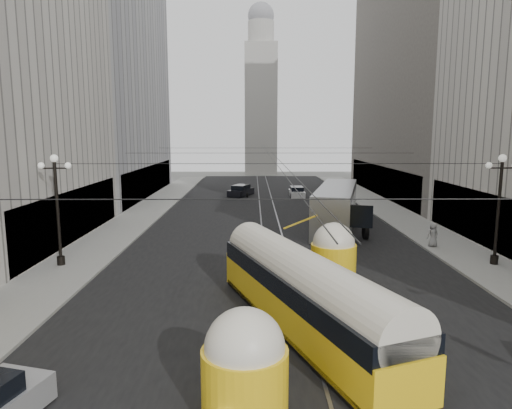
{
  "coord_description": "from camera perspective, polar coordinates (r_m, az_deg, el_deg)",
  "views": [
    {
      "loc": [
        -1.45,
        -7.64,
        7.68
      ],
      "look_at": [
        -1.31,
        15.55,
        4.06
      ],
      "focal_mm": 32.0,
      "sensor_mm": 36.0,
      "label": 1
    }
  ],
  "objects": [
    {
      "name": "sidewalk_right",
      "position": [
        46.3,
        16.54,
        -0.95
      ],
      "size": [
        4.0,
        72.0,
        0.15
      ],
      "primitive_type": "cube",
      "color": "gray",
      "rests_on": "ground"
    },
    {
      "name": "building_left_far",
      "position": [
        59.02,
        -19.33,
        14.84
      ],
      "size": [
        12.6,
        28.6,
        28.6
      ],
      "color": "#999999",
      "rests_on": "ground"
    },
    {
      "name": "sedan_dark_far",
      "position": [
        56.57,
        -1.9,
        1.71
      ],
      "size": [
        3.35,
        4.73,
        1.38
      ],
      "color": "black",
      "rests_on": "ground"
    },
    {
      "name": "rail_left",
      "position": [
        40.88,
        0.64,
        -1.95
      ],
      "size": [
        0.12,
        85.0,
        0.04
      ],
      "primitive_type": "cube",
      "color": "gray",
      "rests_on": "ground"
    },
    {
      "name": "lamppost_right_mid",
      "position": [
        29.51,
        28.09,
        0.16
      ],
      "size": [
        1.86,
        0.44,
        6.37
      ],
      "color": "black",
      "rests_on": "sidewalk_right"
    },
    {
      "name": "building_right_far",
      "position": [
        60.26,
        21.43,
        16.52
      ],
      "size": [
        12.6,
        32.6,
        32.6
      ],
      "color": "#514C47",
      "rests_on": "ground"
    },
    {
      "name": "sedan_white_far",
      "position": [
        55.81,
        5.11,
        1.53
      ],
      "size": [
        1.72,
        4.07,
        1.28
      ],
      "color": "white",
      "rests_on": "ground"
    },
    {
      "name": "lamppost_left_mid",
      "position": [
        28.24,
        -23.6,
        0.12
      ],
      "size": [
        1.86,
        0.44,
        6.37
      ],
      "color": "black",
      "rests_on": "sidewalk_left"
    },
    {
      "name": "streetcar",
      "position": [
        18.18,
        5.94,
        -10.81
      ],
      "size": [
        6.69,
        13.95,
        3.22
      ],
      "color": "yellow",
      "rests_on": "ground"
    },
    {
      "name": "rail_right",
      "position": [
        40.93,
        2.74,
        -1.95
      ],
      "size": [
        0.12,
        85.0,
        0.04
      ],
      "primitive_type": "cube",
      "color": "gray",
      "rests_on": "ground"
    },
    {
      "name": "road",
      "position": [
        40.9,
        1.69,
        -1.95
      ],
      "size": [
        20.0,
        85.0,
        0.02
      ],
      "primitive_type": "cube",
      "color": "black",
      "rests_on": "ground"
    },
    {
      "name": "pedestrian_sidewalk_right",
      "position": [
        32.85,
        21.25,
        -3.53
      ],
      "size": [
        0.89,
        0.67,
        1.64
      ],
      "primitive_type": "imported",
      "rotation": [
        0.0,
        0.0,
        3.38
      ],
      "color": "gray",
      "rests_on": "sidewalk_right"
    },
    {
      "name": "distant_tower",
      "position": [
        87.96,
        0.61,
        13.63
      ],
      "size": [
        6.0,
        6.0,
        31.36
      ],
      "color": "#B2AFA8",
      "rests_on": "ground"
    },
    {
      "name": "catenary",
      "position": [
        39.21,
        1.95,
        6.24
      ],
      "size": [
        25.0,
        72.0,
        0.23
      ],
      "color": "black",
      "rests_on": "ground"
    },
    {
      "name": "city_bus",
      "position": [
        38.14,
        10.01,
        -0.06
      ],
      "size": [
        5.96,
        13.69,
        3.37
      ],
      "color": "#929397",
      "rests_on": "ground"
    },
    {
      "name": "sidewalk_left",
      "position": [
        45.54,
        -13.74,
        -0.99
      ],
      "size": [
        4.0,
        72.0,
        0.15
      ],
      "primitive_type": "cube",
      "color": "gray",
      "rests_on": "ground"
    }
  ]
}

